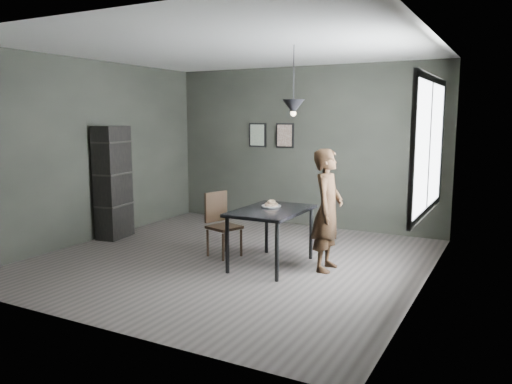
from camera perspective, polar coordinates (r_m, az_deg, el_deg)
The scene contains 13 objects.
ground at distance 6.88m, azimuth -2.80°, elevation -7.70°, with size 5.00×5.00×0.00m, color #332F2C.
back_wall at distance 8.86m, azimuth 5.46°, elevation 5.12°, with size 5.00×0.10×2.80m, color black.
ceiling at distance 6.66m, azimuth -2.98°, elevation 16.10°, with size 5.00×5.00×0.02m.
window_assembly at distance 5.95m, azimuth 19.16°, elevation 4.96°, with size 0.04×1.96×1.56m.
cafe_table at distance 6.44m, azimuth 1.76°, elevation -2.66°, with size 0.80×1.20×0.75m.
white_plate at distance 6.57m, azimuth 1.76°, elevation -1.68°, with size 0.23×0.23×0.01m, color white.
donut_pile at distance 6.57m, azimuth 1.76°, elevation -1.39°, with size 0.20×0.20×0.09m.
woman at distance 6.32m, azimuth 8.17°, elevation -2.06°, with size 0.56×0.37×1.54m, color black.
wood_chair at distance 6.98m, azimuth -4.08°, elevation -3.17°, with size 0.49×0.49×0.89m.
shelf_unit at distance 8.26m, azimuth -16.01°, elevation 1.06°, with size 0.34×0.60×1.79m, color black.
pendant_lamp at distance 6.30m, azimuth 4.29°, elevation 9.68°, with size 0.28×0.28×0.86m.
framed_print_left at distance 9.20m, azimuth 0.18°, elevation 6.53°, with size 0.34×0.04×0.44m.
framed_print_right at distance 8.96m, azimuth 3.32°, elevation 6.46°, with size 0.34×0.04×0.44m.
Camera 1 is at (3.39, -5.67, 1.92)m, focal length 35.00 mm.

